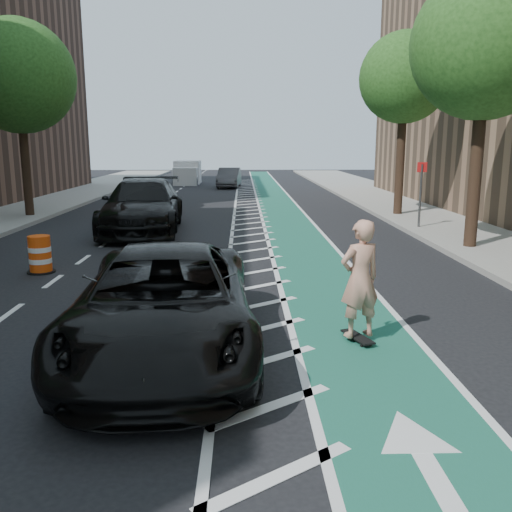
{
  "coord_description": "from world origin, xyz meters",
  "views": [
    {
      "loc": [
        1.18,
        -7.41,
        3.11
      ],
      "look_at": [
        1.42,
        2.29,
        1.1
      ],
      "focal_mm": 38.0,
      "sensor_mm": 36.0,
      "label": 1
    }
  ],
  "objects_px": {
    "skateboarder": "(360,279)",
    "suv_near": "(164,303)",
    "barrel_a": "(40,255)",
    "suv_far": "(143,206)"
  },
  "relations": [
    {
      "from": "skateboarder",
      "to": "suv_near",
      "type": "bearing_deg",
      "value": -12.86
    },
    {
      "from": "barrel_a",
      "to": "suv_far",
      "type": "bearing_deg",
      "value": 77.55
    },
    {
      "from": "suv_far",
      "to": "barrel_a",
      "type": "bearing_deg",
      "value": -105.86
    },
    {
      "from": "skateboarder",
      "to": "suv_far",
      "type": "bearing_deg",
      "value": -84.43
    },
    {
      "from": "skateboarder",
      "to": "suv_far",
      "type": "distance_m",
      "value": 12.51
    },
    {
      "from": "skateboarder",
      "to": "barrel_a",
      "type": "bearing_deg",
      "value": -56.02
    },
    {
      "from": "barrel_a",
      "to": "suv_near",
      "type": "bearing_deg",
      "value": -54.48
    },
    {
      "from": "suv_near",
      "to": "suv_far",
      "type": "height_order",
      "value": "suv_far"
    },
    {
      "from": "skateboarder",
      "to": "suv_near",
      "type": "xyz_separation_m",
      "value": [
        -3.01,
        -0.38,
        -0.25
      ]
    },
    {
      "from": "suv_near",
      "to": "barrel_a",
      "type": "height_order",
      "value": "suv_near"
    }
  ]
}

